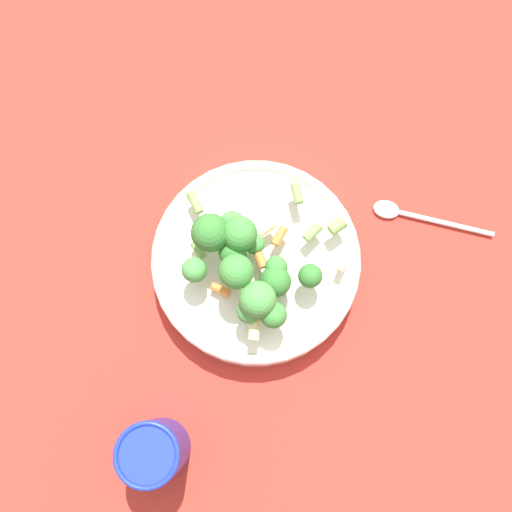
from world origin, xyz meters
TOP-DOWN VIEW (x-y plane):
  - ground_plane at (0.00, 0.00)m, footprint 3.00×3.00m
  - bowl at (0.00, 0.00)m, footprint 0.27×0.27m
  - pasta_salad at (-0.01, -0.02)m, footprint 0.22×0.21m
  - cup at (-0.04, -0.26)m, footprint 0.07×0.07m
  - spoon at (0.18, 0.13)m, footprint 0.17×0.03m

SIDE VIEW (x-z plane):
  - ground_plane at x=0.00m, z-range 0.00..0.00m
  - spoon at x=0.18m, z-range 0.00..0.01m
  - bowl at x=0.00m, z-range 0.00..0.05m
  - cup at x=-0.04m, z-range 0.00..0.11m
  - pasta_salad at x=-0.01m, z-range 0.05..0.13m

